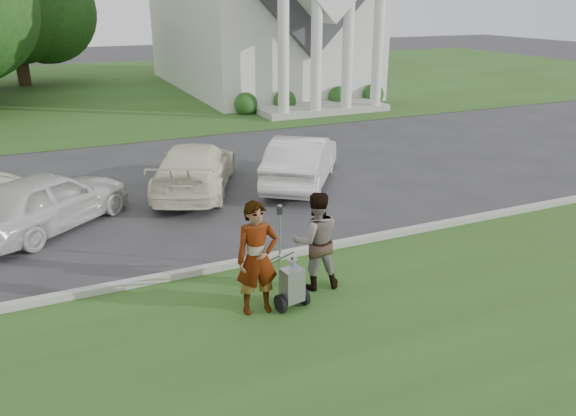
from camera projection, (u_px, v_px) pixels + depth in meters
ground at (256, 277)px, 10.98m from camera, size 120.00×120.00×0.00m
grass_strip at (328, 361)px, 8.41m from camera, size 80.00×7.00×0.01m
church_lawn at (98, 88)px, 34.09m from camera, size 80.00×30.00×0.01m
curb at (247, 262)px, 11.43m from camera, size 80.00×0.18×0.15m
tree_back at (12, 5)px, 33.46m from camera, size 9.61×7.60×8.89m
striping_cart at (292, 286)px, 9.71m from camera, size 0.63×1.16×1.03m
person_left at (257, 259)px, 9.41m from camera, size 0.78×0.55×2.00m
person_right at (316, 241)px, 10.27m from camera, size 1.02×0.86×1.87m
parking_meter_near at (280, 229)px, 11.04m from camera, size 0.10×0.09×1.35m
car_b at (48, 200)px, 13.06m from camera, size 4.20×3.87×1.39m
car_c at (195, 168)px, 15.66m from camera, size 3.66×5.04×1.36m
car_d at (301, 160)px, 16.26m from camera, size 3.76×4.40×1.43m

